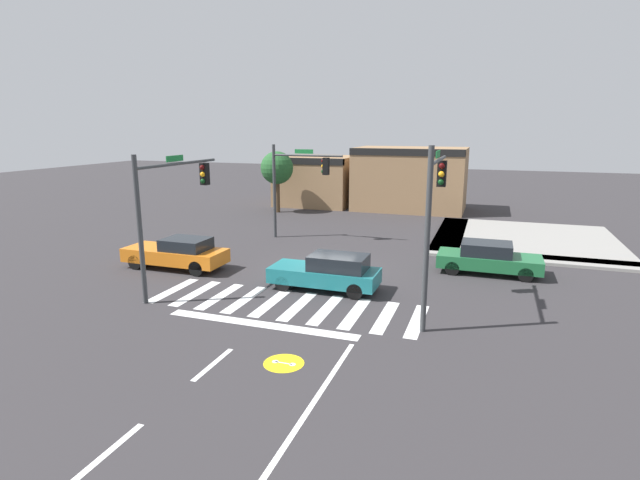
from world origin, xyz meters
name	(u,v)px	position (x,y,z in m)	size (l,w,h in m)	color
ground_plane	(323,272)	(0.00, 0.00, 0.00)	(120.00, 120.00, 0.00)	#302D30
crosswalk_near	(284,304)	(0.00, -4.50, 0.00)	(10.22, 3.09, 0.01)	silver
lane_markings	(176,440)	(1.06, -12.74, 0.00)	(6.80, 24.25, 0.01)	white
bike_detector_marking	(284,363)	(1.83, -8.80, 0.00)	(1.15, 1.15, 0.01)	yellow
curb_corner_northeast	(516,240)	(8.49, 9.42, 0.07)	(10.00, 10.60, 0.15)	gray
storefront_row	(373,179)	(-2.12, 18.64, 2.29)	(15.07, 5.46, 4.86)	#93704C
traffic_signal_southeast	(434,202)	(5.17, -3.72, 3.97)	(0.32, 4.37, 5.89)	#383A3D
traffic_signal_northwest	(297,177)	(-3.58, 5.87, 3.65)	(4.24, 0.32, 5.45)	#383A3D
traffic_signal_southwest	(172,196)	(-4.95, -4.04, 3.78)	(0.32, 5.35, 5.48)	#383A3D
car_green	(488,258)	(7.04, 2.18, 0.71)	(4.44, 1.82, 1.41)	#1E6638
car_orange	(178,253)	(-6.54, -1.72, 0.74)	(4.78, 1.78, 1.46)	orange
car_teal	(328,272)	(1.00, -2.35, 0.75)	(4.38, 1.70, 1.48)	#196B70
roadside_tree	(277,168)	(-8.50, 14.00, 3.35)	(2.48, 2.48, 4.64)	#4C3823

